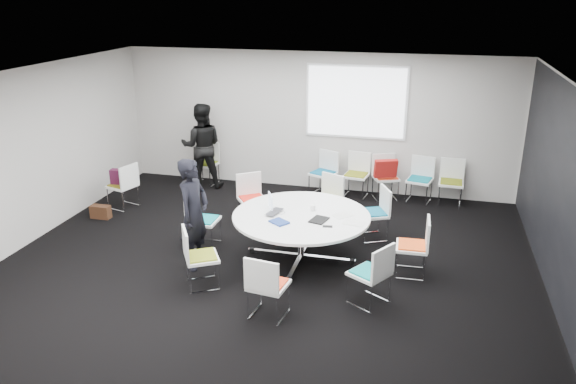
% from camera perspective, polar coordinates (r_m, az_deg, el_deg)
% --- Properties ---
extents(room_shell, '(8.08, 7.08, 2.88)m').
position_cam_1_polar(room_shell, '(8.16, -1.41, 1.77)').
color(room_shell, black).
rests_on(room_shell, ground).
extents(conference_table, '(2.09, 2.09, 0.73)m').
position_cam_1_polar(conference_table, '(8.56, 1.35, -3.61)').
color(conference_table, silver).
rests_on(conference_table, ground).
extents(projection_screen, '(1.90, 0.03, 1.35)m').
position_cam_1_polar(projection_screen, '(11.21, 6.92, 9.05)').
color(projection_screen, white).
rests_on(projection_screen, room_shell).
extents(chair_ring_a, '(0.47, 0.48, 0.88)m').
position_cam_1_polar(chair_ring_a, '(8.40, 12.46, -6.47)').
color(chair_ring_a, silver).
rests_on(chair_ring_a, ground).
extents(chair_ring_b, '(0.60, 0.61, 0.88)m').
position_cam_1_polar(chair_ring_b, '(9.45, 8.63, -3.12)').
color(chair_ring_b, silver).
rests_on(chair_ring_b, ground).
extents(chair_ring_c, '(0.60, 0.60, 0.88)m').
position_cam_1_polar(chair_ring_c, '(9.94, 3.88, -1.76)').
color(chair_ring_c, silver).
rests_on(chair_ring_c, ground).
extents(chair_ring_d, '(0.63, 0.63, 0.88)m').
position_cam_1_polar(chair_ring_d, '(9.98, -3.63, -1.66)').
color(chair_ring_d, silver).
rests_on(chair_ring_d, ground).
extents(chair_ring_e, '(0.45, 0.46, 0.88)m').
position_cam_1_polar(chair_ring_e, '(9.18, -8.57, -3.85)').
color(chair_ring_e, silver).
rests_on(chair_ring_e, ground).
extents(chair_ring_f, '(0.62, 0.62, 0.88)m').
position_cam_1_polar(chair_ring_f, '(7.99, -8.80, -7.65)').
color(chair_ring_f, silver).
rests_on(chair_ring_f, ground).
extents(chair_ring_g, '(0.52, 0.51, 0.88)m').
position_cam_1_polar(chair_ring_g, '(7.22, -2.02, -10.63)').
color(chair_ring_g, silver).
rests_on(chair_ring_g, ground).
extents(chair_ring_h, '(0.62, 0.63, 0.88)m').
position_cam_1_polar(chair_ring_h, '(7.56, 8.28, -9.32)').
color(chair_ring_h, silver).
rests_on(chair_ring_h, ground).
extents(chair_back_a, '(0.60, 0.59, 0.88)m').
position_cam_1_polar(chair_back_a, '(11.36, 3.60, 1.09)').
color(chair_back_a, silver).
rests_on(chair_back_a, ground).
extents(chair_back_b, '(0.52, 0.51, 0.88)m').
position_cam_1_polar(chair_back_b, '(11.31, 6.92, 0.89)').
color(chair_back_b, silver).
rests_on(chair_back_b, ground).
extents(chair_back_c, '(0.59, 0.59, 0.88)m').
position_cam_1_polar(chair_back_c, '(11.26, 9.84, 0.65)').
color(chair_back_c, silver).
rests_on(chair_back_c, ground).
extents(chair_back_d, '(0.54, 0.53, 0.88)m').
position_cam_1_polar(chair_back_d, '(11.24, 13.17, 0.37)').
color(chair_back_d, silver).
rests_on(chair_back_d, ground).
extents(chair_back_e, '(0.48, 0.47, 0.88)m').
position_cam_1_polar(chair_back_e, '(11.24, 16.16, 0.10)').
color(chair_back_e, silver).
rests_on(chair_back_e, ground).
extents(chair_spare_left, '(0.56, 0.56, 0.88)m').
position_cam_1_polar(chair_spare_left, '(11.08, -16.35, -0.21)').
color(chair_spare_left, silver).
rests_on(chair_spare_left, ground).
extents(chair_person_back, '(0.51, 0.50, 0.88)m').
position_cam_1_polar(chair_person_back, '(12.09, -8.30, 2.08)').
color(chair_person_back, silver).
rests_on(chair_person_back, ground).
extents(person_main, '(0.48, 0.66, 1.68)m').
position_cam_1_polar(person_main, '(8.34, -9.55, -2.21)').
color(person_main, black).
rests_on(person_main, ground).
extents(person_back, '(1.02, 0.89, 1.77)m').
position_cam_1_polar(person_back, '(11.77, -8.75, 4.66)').
color(person_back, black).
rests_on(person_back, ground).
extents(laptop, '(0.31, 0.41, 0.03)m').
position_cam_1_polar(laptop, '(8.51, -1.08, -2.14)').
color(laptop, '#333338').
rests_on(laptop, conference_table).
extents(laptop_lid, '(0.14, 0.28, 0.22)m').
position_cam_1_polar(laptop_lid, '(8.66, -1.80, -0.92)').
color(laptop_lid, silver).
rests_on(laptop_lid, conference_table).
extents(notebook_black, '(0.29, 0.34, 0.02)m').
position_cam_1_polar(notebook_black, '(8.28, 3.17, -2.84)').
color(notebook_black, black).
rests_on(notebook_black, conference_table).
extents(tablet_folio, '(0.33, 0.31, 0.03)m').
position_cam_1_polar(tablet_folio, '(8.19, -0.90, -3.06)').
color(tablet_folio, navy).
rests_on(tablet_folio, conference_table).
extents(papers_right, '(0.36, 0.36, 0.00)m').
position_cam_1_polar(papers_right, '(8.50, 5.60, -2.36)').
color(papers_right, silver).
rests_on(papers_right, conference_table).
extents(papers_front, '(0.33, 0.26, 0.00)m').
position_cam_1_polar(papers_front, '(8.24, 6.74, -3.14)').
color(papers_front, silver).
rests_on(papers_front, conference_table).
extents(cup, '(0.08, 0.08, 0.09)m').
position_cam_1_polar(cup, '(8.62, 2.53, -1.63)').
color(cup, white).
rests_on(cup, conference_table).
extents(phone, '(0.15, 0.09, 0.01)m').
position_cam_1_polar(phone, '(8.08, 4.04, -3.51)').
color(phone, black).
rests_on(phone, conference_table).
extents(maroon_bag, '(0.41, 0.17, 0.28)m').
position_cam_1_polar(maroon_bag, '(10.98, -16.58, 1.49)').
color(maroon_bag, '#401129').
rests_on(maroon_bag, chair_spare_left).
extents(brown_bag, '(0.36, 0.16, 0.24)m').
position_cam_1_polar(brown_bag, '(10.77, -18.50, -1.92)').
color(brown_bag, '#381F11').
rests_on(brown_bag, ground).
extents(red_jacket, '(0.47, 0.31, 0.36)m').
position_cam_1_polar(red_jacket, '(10.92, 9.90, 2.37)').
color(red_jacket, '#A01713').
rests_on(red_jacket, chair_back_c).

